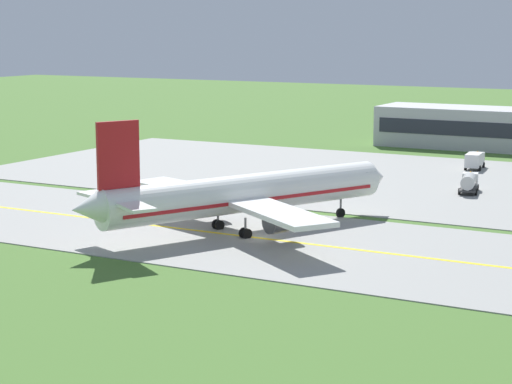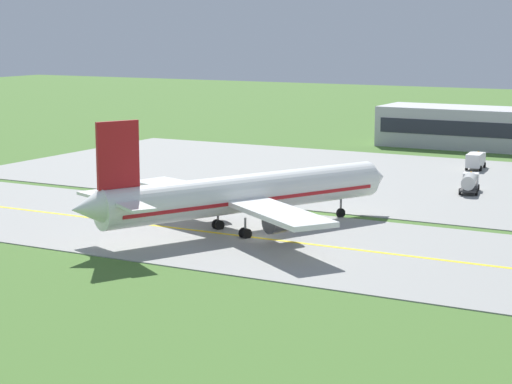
# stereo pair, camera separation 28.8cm
# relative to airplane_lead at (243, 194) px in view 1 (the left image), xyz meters

# --- Properties ---
(ground_plane) EXTENTS (500.00, 500.00, 0.00)m
(ground_plane) POSITION_rel_airplane_lead_xyz_m (2.74, -1.98, -4.13)
(ground_plane) COLOR #47702D
(taxiway_strip) EXTENTS (240.00, 28.00, 0.10)m
(taxiway_strip) POSITION_rel_airplane_lead_xyz_m (2.74, -1.98, -4.08)
(taxiway_strip) COLOR gray
(taxiway_strip) RESTS_ON ground
(apron_pad) EXTENTS (140.00, 52.00, 0.10)m
(apron_pad) POSITION_rel_airplane_lead_xyz_m (12.74, 40.02, -4.08)
(apron_pad) COLOR gray
(apron_pad) RESTS_ON ground
(taxiway_centreline) EXTENTS (220.00, 0.60, 0.01)m
(taxiway_centreline) POSITION_rel_airplane_lead_xyz_m (2.74, -1.98, -4.03)
(taxiway_centreline) COLOR yellow
(taxiway_centreline) RESTS_ON taxiway_strip
(airplane_lead) EXTENTS (30.63, 36.96, 12.70)m
(airplane_lead) POSITION_rel_airplane_lead_xyz_m (0.00, 0.00, 0.00)
(airplane_lead) COLOR white
(airplane_lead) RESTS_ON ground
(service_truck_fuel) EXTENTS (2.79, 6.17, 2.60)m
(service_truck_fuel) POSITION_rel_airplane_lead_xyz_m (9.45, 55.80, -2.60)
(service_truck_fuel) COLOR silver
(service_truck_fuel) RESTS_ON ground
(service_truck_pushback) EXTENTS (3.27, 6.29, 2.65)m
(service_truck_pushback) POSITION_rel_airplane_lead_xyz_m (14.45, 34.89, -2.60)
(service_truck_pushback) COLOR silver
(service_truck_pushback) RESTS_ON ground
(traffic_cone_near_edge) EXTENTS (0.44, 0.44, 0.60)m
(traffic_cone_near_edge) POSITION_rel_airplane_lead_xyz_m (1.94, 11.08, -3.83)
(traffic_cone_near_edge) COLOR orange
(traffic_cone_near_edge) RESTS_ON ground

